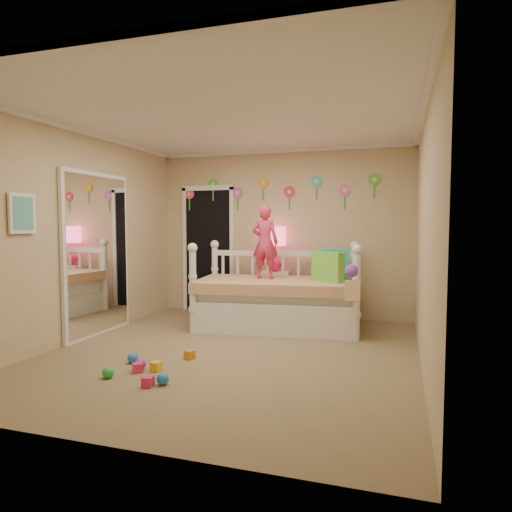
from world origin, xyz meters
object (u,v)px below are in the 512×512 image
(daybed, at_px, (278,284))
(child, at_px, (265,242))
(nightstand, at_px, (275,294))
(table_lamp, at_px, (275,242))

(daybed, xyz_separation_m, child, (-0.20, 0.06, 0.58))
(daybed, height_order, child, child)
(nightstand, height_order, table_lamp, table_lamp)
(daybed, distance_m, table_lamp, 0.92)
(nightstand, bearing_deg, table_lamp, 82.70)
(child, xyz_separation_m, nightstand, (-0.02, 0.63, -0.83))
(nightstand, xyz_separation_m, table_lamp, (-0.00, 0.00, 0.81))
(daybed, bearing_deg, nightstand, 100.90)
(nightstand, distance_m, table_lamp, 0.81)
(daybed, distance_m, child, 0.62)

